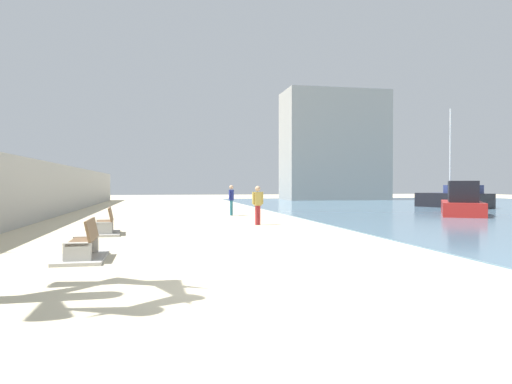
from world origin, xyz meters
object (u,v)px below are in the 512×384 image
Objects in this scene: bench_near at (83,250)px; boat_nearest at (455,198)px; person_walking at (231,198)px; person_standing at (258,202)px; bench_far at (105,228)px; boat_far_left at (451,195)px; boat_outer at (462,203)px.

boat_nearest is (24.08, 21.44, 0.51)m from bench_near.
person_walking reaches higher than person_standing.
person_standing is (6.26, 2.93, 0.80)m from bench_far.
boat_far_left is (27.09, 26.87, -0.42)m from person_standing.
bench_near is at bearing -145.31° from boat_outer.
bench_far is 6.96m from person_standing.
bench_far is 1.22× the size of person_walking.
boat_outer is (19.17, 13.27, 0.51)m from bench_near.
person_walking is 33.85m from boat_far_left.
person_walking is (6.05, 9.80, 0.82)m from bench_far.
boat_outer reaches higher than bench_near.
boat_outer is 9.53m from boat_nearest.
boat_nearest is at bearing 41.68° from bench_near.
person_standing is (0.21, -6.87, -0.02)m from person_walking.
bench_near is 10.92m from person_standing.
person_standing is 38.16m from boat_far_left.
boat_far_left reaches higher than bench_near.
person_standing reaches higher than bench_far.
boat_nearest is (17.98, 12.42, -0.28)m from person_standing.
bench_near and bench_far have the same top height.
bench_far is 28.69m from boat_nearest.
bench_near is at bearing -138.32° from boat_nearest.
person_walking reaches higher than bench_far.
boat_far_left is (27.30, 20.00, -0.44)m from person_walking.
bench_near is 32.25m from boat_nearest.
boat_outer reaches higher than bench_far.
boat_outer is (13.07, 4.25, -0.28)m from person_standing.
bench_near is at bearing -110.36° from person_walking.
bench_near is 1.21× the size of person_standing.
bench_far is (-0.16, 6.10, 0.00)m from bench_near.
person_walking is at bearing 58.29° from bench_far.
boat_nearest is at bearing 34.63° from person_standing.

